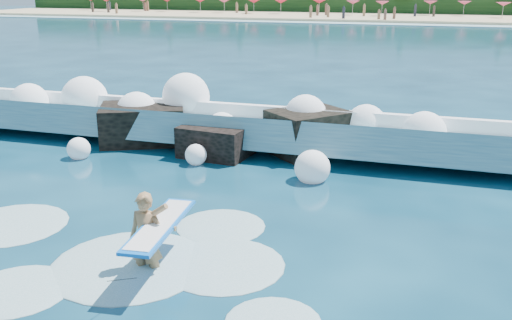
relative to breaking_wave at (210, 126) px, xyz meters
The scene contains 10 objects.
ground 7.30m from the breaking_wave, 76.07° to the right, with size 200.00×200.00×0.00m, color #072B3E.
beach 70.96m from the breaking_wave, 88.59° to the left, with size 140.00×20.00×0.40m, color tan.
wet_band 59.96m from the breaking_wave, 88.33° to the left, with size 140.00×5.00×0.08m, color silver.
breaking_wave is the anchor object (origin of this frame).
rock_cluster 0.66m from the breaking_wave, 55.25° to the right, with size 8.84×3.58×1.61m.
surfer_with_board 9.01m from the breaking_wave, 75.23° to the right, with size 1.05×3.00×1.86m.
wave_spray 0.82m from the breaking_wave, behind, with size 15.19×4.61×2.39m.
surf_foam 8.51m from the breaking_wave, 79.39° to the right, with size 8.79×5.70×0.16m.
beach_umbrellas 72.86m from the breaking_wave, 88.44° to the left, with size 111.15×6.43×0.50m.
beachgoers 68.14m from the breaking_wave, 92.48° to the left, with size 97.75×12.59×1.92m.
Camera 1 is at (5.40, -10.38, 5.27)m, focal length 40.00 mm.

